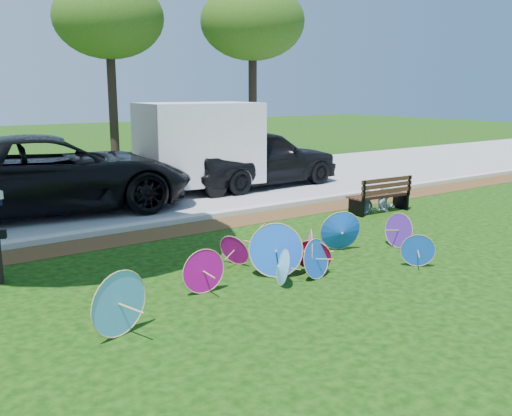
{
  "coord_description": "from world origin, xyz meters",
  "views": [
    {
      "loc": [
        -5.42,
        -6.33,
        3.04
      ],
      "look_at": [
        0.5,
        2.0,
        0.9
      ],
      "focal_mm": 40.0,
      "sensor_mm": 36.0,
      "label": 1
    }
  ],
  "objects_px": {
    "dark_pickup": "(259,157)",
    "person_left": "(367,190)",
    "person_right": "(386,187)",
    "cargo_trailer": "(200,143)",
    "park_bench": "(378,194)",
    "black_van": "(51,174)",
    "parasol_pile": "(284,254)"
  },
  "relations": [
    {
      "from": "dark_pickup",
      "to": "person_right",
      "type": "distance_m",
      "value": 4.88
    },
    {
      "from": "parasol_pile",
      "to": "park_bench",
      "type": "xyz_separation_m",
      "value": [
        5.02,
        2.58,
        0.07
      ]
    },
    {
      "from": "person_left",
      "to": "cargo_trailer",
      "type": "bearing_deg",
      "value": 105.33
    },
    {
      "from": "park_bench",
      "to": "person_left",
      "type": "height_order",
      "value": "person_left"
    },
    {
      "from": "cargo_trailer",
      "to": "park_bench",
      "type": "height_order",
      "value": "cargo_trailer"
    },
    {
      "from": "person_right",
      "to": "park_bench",
      "type": "bearing_deg",
      "value": -166.1
    },
    {
      "from": "person_left",
      "to": "parasol_pile",
      "type": "bearing_deg",
      "value": -156.32
    },
    {
      "from": "parasol_pile",
      "to": "cargo_trailer",
      "type": "distance_m",
      "value": 8.15
    },
    {
      "from": "dark_pickup",
      "to": "person_right",
      "type": "height_order",
      "value": "dark_pickup"
    },
    {
      "from": "dark_pickup",
      "to": "person_right",
      "type": "xyz_separation_m",
      "value": [
        0.53,
        -4.84,
        -0.32
      ]
    },
    {
      "from": "dark_pickup",
      "to": "park_bench",
      "type": "distance_m",
      "value": 4.91
    },
    {
      "from": "black_van",
      "to": "park_bench",
      "type": "bearing_deg",
      "value": -117.5
    },
    {
      "from": "parasol_pile",
      "to": "park_bench",
      "type": "distance_m",
      "value": 5.65
    },
    {
      "from": "park_bench",
      "to": "person_left",
      "type": "bearing_deg",
      "value": 175.22
    },
    {
      "from": "park_bench",
      "to": "person_right",
      "type": "xyz_separation_m",
      "value": [
        0.35,
        0.05,
        0.15
      ]
    },
    {
      "from": "person_left",
      "to": "person_right",
      "type": "relative_size",
      "value": 0.97
    },
    {
      "from": "parasol_pile",
      "to": "dark_pickup",
      "type": "xyz_separation_m",
      "value": [
        4.85,
        7.47,
        0.54
      ]
    },
    {
      "from": "cargo_trailer",
      "to": "person_left",
      "type": "relative_size",
      "value": 2.87
    },
    {
      "from": "dark_pickup",
      "to": "person_left",
      "type": "distance_m",
      "value": 4.85
    },
    {
      "from": "parasol_pile",
      "to": "cargo_trailer",
      "type": "height_order",
      "value": "cargo_trailer"
    },
    {
      "from": "black_van",
      "to": "dark_pickup",
      "type": "relative_size",
      "value": 1.29
    },
    {
      "from": "cargo_trailer",
      "to": "park_bench",
      "type": "bearing_deg",
      "value": -60.62
    },
    {
      "from": "cargo_trailer",
      "to": "person_right",
      "type": "xyz_separation_m",
      "value": [
        2.61,
        -4.95,
        -0.87
      ]
    },
    {
      "from": "black_van",
      "to": "person_right",
      "type": "xyz_separation_m",
      "value": [
        7.02,
        -4.66,
        -0.37
      ]
    },
    {
      "from": "cargo_trailer",
      "to": "person_left",
      "type": "bearing_deg",
      "value": -63.85
    },
    {
      "from": "parasol_pile",
      "to": "cargo_trailer",
      "type": "bearing_deg",
      "value": 69.95
    },
    {
      "from": "person_right",
      "to": "person_left",
      "type": "bearing_deg",
      "value": -174.23
    },
    {
      "from": "dark_pickup",
      "to": "person_left",
      "type": "bearing_deg",
      "value": 175.52
    },
    {
      "from": "parasol_pile",
      "to": "person_right",
      "type": "xyz_separation_m",
      "value": [
        5.37,
        2.63,
        0.22
      ]
    },
    {
      "from": "person_left",
      "to": "person_right",
      "type": "height_order",
      "value": "person_right"
    },
    {
      "from": "park_bench",
      "to": "person_left",
      "type": "relative_size",
      "value": 1.46
    },
    {
      "from": "person_right",
      "to": "parasol_pile",
      "type": "bearing_deg",
      "value": -148.12
    }
  ]
}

